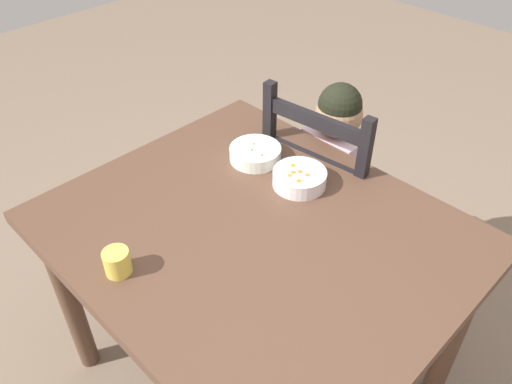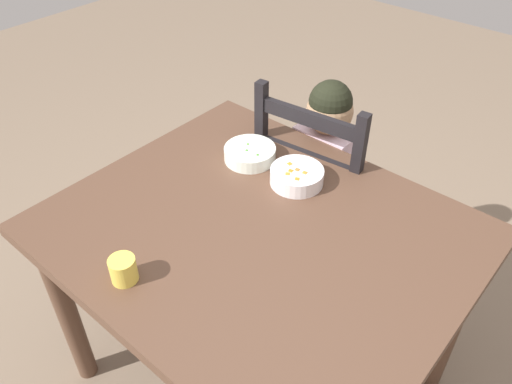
# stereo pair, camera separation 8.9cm
# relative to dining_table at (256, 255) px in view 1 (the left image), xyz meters

# --- Properties ---
(ground_plane) EXTENTS (8.00, 8.00, 0.00)m
(ground_plane) POSITION_rel_dining_table_xyz_m (0.00, 0.00, -0.66)
(ground_plane) COLOR #7D6956
(dining_table) EXTENTS (1.16, 0.98, 0.77)m
(dining_table) POSITION_rel_dining_table_xyz_m (0.00, 0.00, 0.00)
(dining_table) COLOR brown
(dining_table) RESTS_ON ground
(dining_chair) EXTENTS (0.46, 0.46, 0.98)m
(dining_chair) POSITION_rel_dining_table_xyz_m (-0.14, 0.54, -0.19)
(dining_chair) COLOR black
(dining_chair) RESTS_ON ground
(child_figure) EXTENTS (0.32, 0.31, 0.97)m
(child_figure) POSITION_rel_dining_table_xyz_m (-0.15, 0.53, -0.02)
(child_figure) COLOR silver
(child_figure) RESTS_ON ground
(bowl_of_peas) EXTENTS (0.17, 0.17, 0.05)m
(bowl_of_peas) POSITION_rel_dining_table_xyz_m (-0.24, 0.24, 0.14)
(bowl_of_peas) COLOR white
(bowl_of_peas) RESTS_ON dining_table
(bowl_of_carrots) EXTENTS (0.17, 0.17, 0.05)m
(bowl_of_carrots) POSITION_rel_dining_table_xyz_m (-0.05, 0.24, 0.14)
(bowl_of_carrots) COLOR white
(bowl_of_carrots) RESTS_ON dining_table
(spoon) EXTENTS (0.14, 0.06, 0.01)m
(spoon) POSITION_rel_dining_table_xyz_m (-0.10, 0.24, 0.12)
(spoon) COLOR silver
(spoon) RESTS_ON dining_table
(drinking_cup) EXTENTS (0.07, 0.07, 0.07)m
(drinking_cup) POSITION_rel_dining_table_xyz_m (-0.14, -0.37, 0.15)
(drinking_cup) COLOR #F0D34F
(drinking_cup) RESTS_ON dining_table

